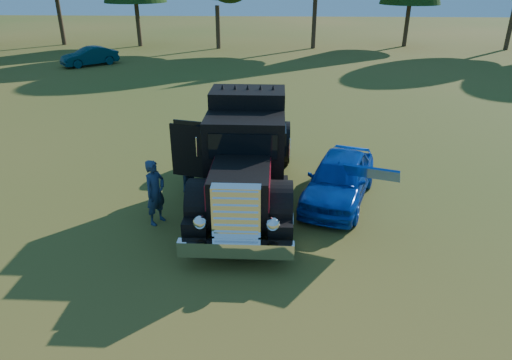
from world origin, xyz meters
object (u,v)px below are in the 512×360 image
object	(u,v)px
spectator_near	(155,192)
distant_teal_car	(90,56)
spectator_far	(193,162)
diamond_t_truck	(246,159)
hotrod_coupe	(339,178)

from	to	relation	value
spectator_near	distant_teal_car	bearing A→B (deg)	53.33
spectator_far	distant_teal_car	bearing A→B (deg)	49.37
spectator_near	spectator_far	xyz separation A→B (m)	(0.62, 2.01, 0.02)
diamond_t_truck	spectator_far	distance (m)	1.78
distant_teal_car	spectator_far	bearing A→B (deg)	-12.62
hotrod_coupe	spectator_far	size ratio (longest dim) A/B	2.47
diamond_t_truck	distant_teal_car	bearing A→B (deg)	121.42
hotrod_coupe	spectator_near	bearing A→B (deg)	-162.54
hotrod_coupe	distant_teal_car	size ratio (longest dim) A/B	1.17
spectator_near	spectator_far	bearing A→B (deg)	11.06
hotrod_coupe	distant_teal_car	world-z (taller)	hotrod_coupe
distant_teal_car	hotrod_coupe	bearing A→B (deg)	-4.60
distant_teal_car	diamond_t_truck	bearing A→B (deg)	-10.01
diamond_t_truck	hotrod_coupe	distance (m)	2.69
diamond_t_truck	spectator_near	world-z (taller)	diamond_t_truck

